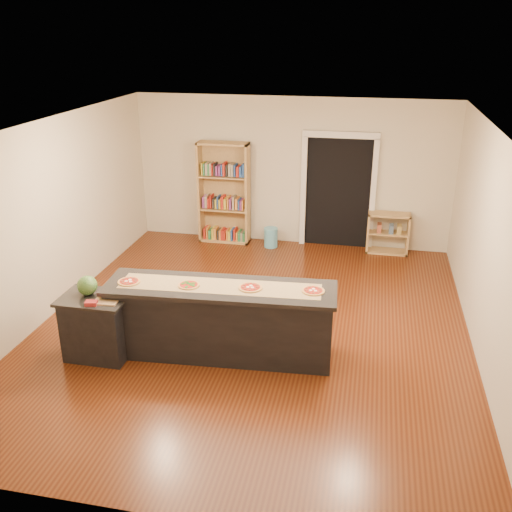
% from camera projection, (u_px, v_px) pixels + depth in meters
% --- Properties ---
extents(room, '(6.00, 7.00, 2.80)m').
position_uv_depth(room, '(253.00, 234.00, 7.63)').
color(room, beige).
rests_on(room, ground).
extents(doorway, '(1.40, 0.09, 2.21)m').
position_uv_depth(doorway, '(338.00, 185.00, 10.67)').
color(doorway, black).
rests_on(doorway, room).
extents(kitchen_island, '(2.92, 0.79, 0.96)m').
position_uv_depth(kitchen_island, '(221.00, 320.00, 7.31)').
color(kitchen_island, black).
rests_on(kitchen_island, ground).
extents(side_counter, '(0.85, 0.62, 0.84)m').
position_uv_depth(side_counter, '(98.00, 326.00, 7.28)').
color(side_counter, black).
rests_on(side_counter, ground).
extents(bookshelf, '(0.98, 0.35, 1.96)m').
position_uv_depth(bookshelf, '(224.00, 193.00, 10.99)').
color(bookshelf, tan).
rests_on(bookshelf, ground).
extents(low_shelf, '(0.77, 0.33, 0.77)m').
position_uv_depth(low_shelf, '(388.00, 233.00, 10.63)').
color(low_shelf, tan).
rests_on(low_shelf, ground).
extents(waste_bin, '(0.26, 0.26, 0.38)m').
position_uv_depth(waste_bin, '(271.00, 237.00, 10.98)').
color(waste_bin, '#58AAC5').
rests_on(waste_bin, ground).
extents(kraft_paper, '(2.56, 0.62, 0.00)m').
position_uv_depth(kraft_paper, '(220.00, 286.00, 7.13)').
color(kraft_paper, '#A48454').
rests_on(kraft_paper, kitchen_island).
extents(watermelon, '(0.25, 0.25, 0.25)m').
position_uv_depth(watermelon, '(87.00, 285.00, 7.14)').
color(watermelon, '#144214').
rests_on(watermelon, side_counter).
extents(cutting_board, '(0.31, 0.22, 0.02)m').
position_uv_depth(cutting_board, '(106.00, 301.00, 6.98)').
color(cutting_board, tan).
rests_on(cutting_board, side_counter).
extents(package_red, '(0.16, 0.13, 0.05)m').
position_uv_depth(package_red, '(91.00, 303.00, 6.91)').
color(package_red, maroon).
rests_on(package_red, side_counter).
extents(package_teal, '(0.16, 0.16, 0.06)m').
position_uv_depth(package_teal, '(117.00, 294.00, 7.13)').
color(package_teal, '#195966').
rests_on(package_teal, side_counter).
extents(pizza_a, '(0.29, 0.29, 0.02)m').
position_uv_depth(pizza_a, '(129.00, 281.00, 7.23)').
color(pizza_a, tan).
rests_on(pizza_a, kitchen_island).
extents(pizza_b, '(0.27, 0.27, 0.02)m').
position_uv_depth(pizza_b, '(189.00, 285.00, 7.13)').
color(pizza_b, tan).
rests_on(pizza_b, kitchen_island).
extents(pizza_c, '(0.29, 0.29, 0.02)m').
position_uv_depth(pizza_c, '(250.00, 287.00, 7.07)').
color(pizza_c, tan).
rests_on(pizza_c, kitchen_island).
extents(pizza_d, '(0.28, 0.28, 0.02)m').
position_uv_depth(pizza_d, '(313.00, 291.00, 6.98)').
color(pizza_d, tan).
rests_on(pizza_d, kitchen_island).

